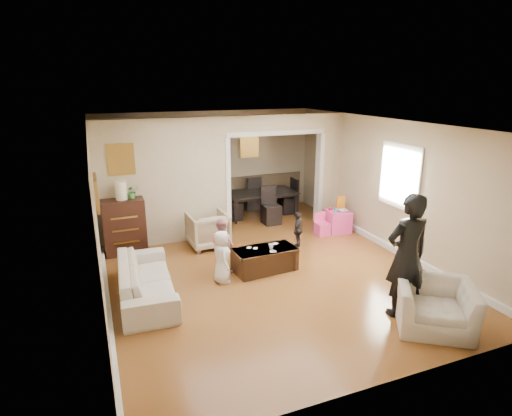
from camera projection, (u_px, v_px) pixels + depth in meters
name	position (u px, v px, depth m)	size (l,w,h in m)	color
floor	(260.00, 264.00, 7.82)	(7.00, 7.00, 0.00)	#925D25
partition_left	(165.00, 182.00, 8.56)	(2.75, 0.18, 2.60)	#C5B490
partition_right	(328.00, 169.00, 9.91)	(0.55, 0.18, 2.60)	#C5B490
partition_header	(276.00, 123.00, 9.10)	(2.22, 0.18, 0.35)	#C5B490
window_pane	(400.00, 176.00, 7.97)	(0.03, 0.95, 1.10)	white
framed_art_partition	(121.00, 159.00, 8.02)	(0.45, 0.03, 0.55)	brown
framed_art_sofa_wall	(96.00, 193.00, 5.81)	(0.03, 0.55, 0.40)	brown
framed_art_alcove	(249.00, 146.00, 10.77)	(0.45, 0.03, 0.55)	brown
sofa	(146.00, 280.00, 6.56)	(2.04, 0.80, 0.59)	beige
armchair_back	(208.00, 230.00, 8.60)	(0.77, 0.79, 0.72)	tan
armchair_front	(435.00, 306.00, 5.73)	(1.01, 0.88, 0.65)	beige
dresser	(124.00, 226.00, 8.22)	(0.80, 0.45, 1.10)	black
table_lamp	(121.00, 190.00, 8.01)	(0.22, 0.22, 0.36)	#FFF5CF
potted_plant	(132.00, 192.00, 8.09)	(0.25, 0.22, 0.28)	#3A6E31
coffee_table	(265.00, 259.00, 7.53)	(1.11, 0.56, 0.42)	#341E10
coffee_cup	(271.00, 247.00, 7.45)	(0.10, 0.10, 0.09)	silver
play_table	(337.00, 221.00, 9.50)	(0.51, 0.51, 0.49)	#FF43A1
cereal_box	(341.00, 203.00, 9.52)	(0.20, 0.07, 0.30)	yellow
cyan_cup	(336.00, 210.00, 9.34)	(0.08, 0.08, 0.08)	teal
toy_block	(331.00, 209.00, 9.49)	(0.08, 0.06, 0.05)	red
play_bowl	(343.00, 211.00, 9.33)	(0.21, 0.21, 0.05)	silver
dining_table	(261.00, 204.00, 10.57)	(1.76, 0.98, 0.62)	black
adult_person	(407.00, 256.00, 5.90)	(0.67, 0.44, 1.84)	black
child_kneel_a	(222.00, 257.00, 7.02)	(0.45, 0.29, 0.92)	silver
child_kneel_b	(222.00, 244.00, 7.47)	(0.48, 0.37, 0.98)	#D6858A
child_toddler	(298.00, 230.00, 8.51)	(0.46, 0.19, 0.78)	black
craft_papers	(266.00, 248.00, 7.48)	(0.63, 0.44, 0.00)	white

